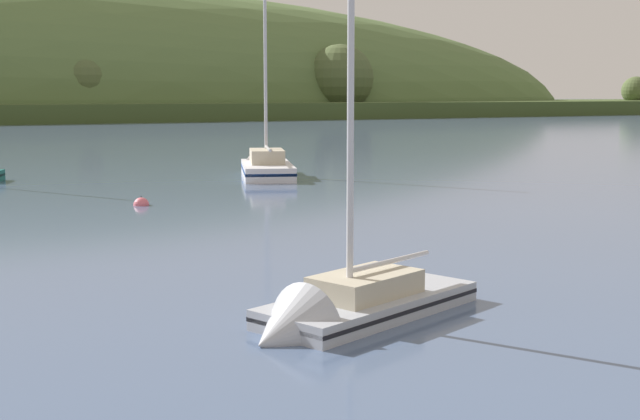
{
  "coord_description": "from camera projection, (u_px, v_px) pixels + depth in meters",
  "views": [
    {
      "loc": [
        -14.37,
        13.98,
        5.46
      ],
      "look_at": [
        -0.45,
        38.86,
        1.51
      ],
      "focal_mm": 47.34,
      "sensor_mm": 36.0,
      "label": 1
    }
  ],
  "objects": [
    {
      "name": "sailboat_midwater_white",
      "position": [
        344.0,
        315.0,
        20.26
      ],
      "size": [
        7.26,
        4.4,
        9.7
      ],
      "rotation": [
        0.0,
        0.0,
        3.46
      ],
      "color": "#ADB2BC",
      "rests_on": "ground"
    },
    {
      "name": "mooring_buoy_midchannel",
      "position": [
        141.0,
        205.0,
        41.54
      ],
      "size": [
        0.78,
        0.78,
        0.86
      ],
      "color": "#E06675",
      "rests_on": "ground"
    },
    {
      "name": "far_shoreline_hill",
      "position": [
        19.0,
        117.0,
        193.12
      ],
      "size": [
        404.28,
        96.44,
        63.01
      ],
      "rotation": [
        0.0,
        0.0,
        -0.02
      ],
      "color": "#3C4E24",
      "rests_on": "ground"
    },
    {
      "name": "sailboat_far_left",
      "position": [
        266.0,
        171.0,
        56.41
      ],
      "size": [
        6.28,
        9.57,
        13.16
      ],
      "rotation": [
        0.0,
        0.0,
        1.18
      ],
      "color": "white",
      "rests_on": "ground"
    }
  ]
}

